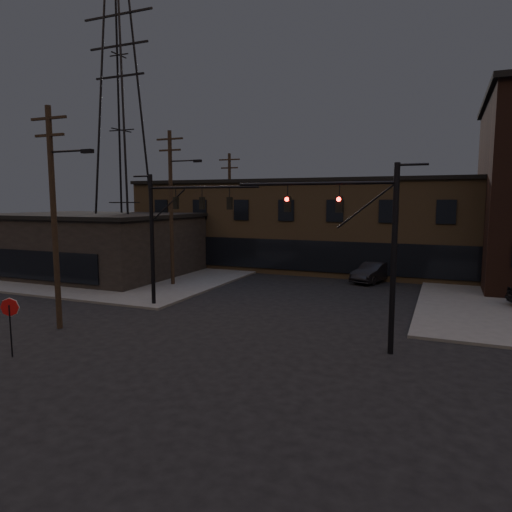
{
  "coord_description": "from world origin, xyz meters",
  "views": [
    {
      "loc": [
        8.43,
        -15.0,
        6.51
      ],
      "look_at": [
        -0.9,
        7.37,
        3.5
      ],
      "focal_mm": 32.0,
      "sensor_mm": 36.0,
      "label": 1
    }
  ],
  "objects_px": {
    "traffic_signal_far": "(170,225)",
    "stop_sign": "(10,313)",
    "car_crossing": "(373,272)",
    "traffic_signal_near": "(366,237)"
  },
  "relations": [
    {
      "from": "traffic_signal_near",
      "to": "stop_sign",
      "type": "height_order",
      "value": "traffic_signal_near"
    },
    {
      "from": "car_crossing",
      "to": "stop_sign",
      "type": "bearing_deg",
      "value": -96.45
    },
    {
      "from": "traffic_signal_far",
      "to": "stop_sign",
      "type": "bearing_deg",
      "value": -97.32
    },
    {
      "from": "stop_sign",
      "to": "car_crossing",
      "type": "distance_m",
      "value": 26.09
    },
    {
      "from": "traffic_signal_far",
      "to": "stop_sign",
      "type": "relative_size",
      "value": 3.23
    },
    {
      "from": "traffic_signal_far",
      "to": "car_crossing",
      "type": "bearing_deg",
      "value": 53.45
    },
    {
      "from": "traffic_signal_near",
      "to": "traffic_signal_far",
      "type": "height_order",
      "value": "same"
    },
    {
      "from": "traffic_signal_near",
      "to": "car_crossing",
      "type": "height_order",
      "value": "traffic_signal_near"
    },
    {
      "from": "stop_sign",
      "to": "car_crossing",
      "type": "xyz_separation_m",
      "value": [
        11.3,
        23.49,
        -1.06
      ]
    },
    {
      "from": "traffic_signal_near",
      "to": "car_crossing",
      "type": "bearing_deg",
      "value": 96.91
    }
  ]
}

